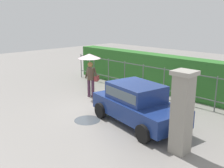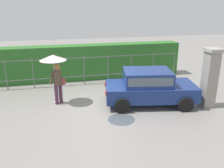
% 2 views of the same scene
% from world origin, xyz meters
% --- Properties ---
extents(ground_plane, '(40.00, 40.00, 0.00)m').
position_xyz_m(ground_plane, '(0.00, 0.00, 0.00)').
color(ground_plane, gray).
extents(car, '(3.94, 2.37, 1.48)m').
position_xyz_m(car, '(1.95, -0.14, 0.80)').
color(car, navy).
rests_on(car, ground).
extents(pedestrian, '(1.07, 1.07, 2.10)m').
position_xyz_m(pedestrian, '(-1.80, 0.80, 1.61)').
color(pedestrian, '#47283D').
rests_on(pedestrian, ground).
extents(gate_pillar, '(0.60, 0.60, 2.42)m').
position_xyz_m(gate_pillar, '(4.21, -0.90, 1.24)').
color(gate_pillar, gray).
rests_on(gate_pillar, ground).
extents(fence_section, '(10.18, 0.05, 1.50)m').
position_xyz_m(fence_section, '(-0.37, 3.06, 0.83)').
color(fence_section, '#59605B').
rests_on(fence_section, ground).
extents(hedge_row, '(11.13, 0.90, 1.90)m').
position_xyz_m(hedge_row, '(-0.37, 4.08, 0.95)').
color(hedge_row, '#2D6B28').
rests_on(hedge_row, ground).
extents(puddle_near, '(1.00, 1.00, 0.00)m').
position_xyz_m(puddle_near, '(0.47, -1.28, 0.00)').
color(puddle_near, '#4C545B').
rests_on(puddle_near, ground).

